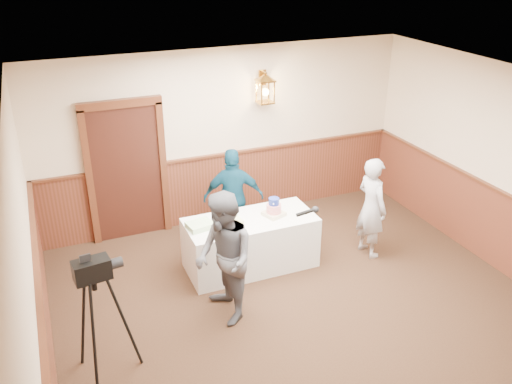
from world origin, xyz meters
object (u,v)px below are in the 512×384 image
sheet_cake_green (200,225)px  baker (371,207)px  display_table (251,243)px  tv_camera_rig (101,327)px  tiered_cake (274,209)px  sheet_cake_yellow (228,222)px  assistant_p (234,198)px  interviewer (224,259)px

sheet_cake_green → baker: size_ratio=0.22×
baker → display_table: bearing=72.4°
tv_camera_rig → baker: bearing=7.5°
tiered_cake → tv_camera_rig: tv_camera_rig is taller
sheet_cake_yellow → assistant_p: 0.81m
baker → tv_camera_rig: bearing=98.5°
tiered_cake → display_table: bearing=176.6°
sheet_cake_green → interviewer: 0.97m
tiered_cake → tv_camera_rig: 2.92m
sheet_cake_yellow → interviewer: size_ratio=0.21×
assistant_p → tv_camera_rig: assistant_p is taller
sheet_cake_yellow → interviewer: 1.00m
tiered_cake → interviewer: (-1.05, -0.92, -0.02)m
sheet_cake_yellow → tv_camera_rig: tv_camera_rig is taller
display_table → sheet_cake_yellow: 0.53m
tv_camera_rig → tiered_cake: bearing=20.8°
tiered_cake → tv_camera_rig: size_ratio=0.23×
baker → assistant_p: size_ratio=0.99×
tv_camera_rig → sheet_cake_green: bearing=36.0°
display_table → tv_camera_rig: tv_camera_rig is taller
sheet_cake_yellow → baker: 2.10m
display_table → baker: size_ratio=1.20×
sheet_cake_yellow → tiered_cake: bearing=0.1°
interviewer → sheet_cake_green: bearing=178.6°
sheet_cake_yellow → tv_camera_rig: size_ratio=0.24×
interviewer → sheet_cake_yellow: bearing=156.4°
assistant_p → tv_camera_rig: size_ratio=1.05×
interviewer → assistant_p: interviewer is taller
tiered_cake → sheet_cake_yellow: 0.68m
sheet_cake_green → baker: bearing=-8.5°
interviewer → assistant_p: 1.80m
display_table → assistant_p: bearing=88.9°
display_table → baker: (1.74, -0.34, 0.38)m
baker → tv_camera_rig: baker is taller
interviewer → baker: size_ratio=1.11×
display_table → interviewer: interviewer is taller
display_table → interviewer: (-0.71, -0.94, 0.46)m
sheet_cake_green → tv_camera_rig: tv_camera_rig is taller
sheet_cake_yellow → tv_camera_rig: 2.34m
sheet_cake_green → assistant_p: 0.99m
display_table → baker: 1.81m
tiered_cake → tv_camera_rig: (-2.57, -1.39, -0.20)m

